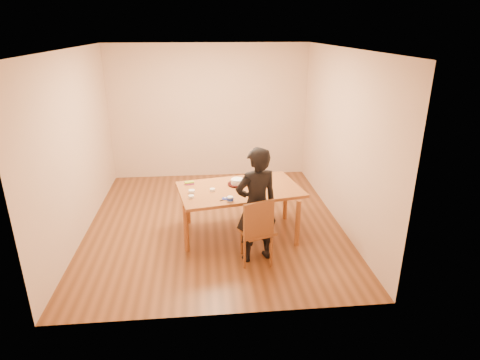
{
  "coord_description": "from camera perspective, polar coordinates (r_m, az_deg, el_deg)",
  "views": [
    {
      "loc": [
        -0.15,
        -5.87,
        2.99
      ],
      "look_at": [
        0.37,
        -0.46,
        0.9
      ],
      "focal_mm": 30.0,
      "sensor_mm": 36.0,
      "label": 1
    }
  ],
  "objects": [
    {
      "name": "frosting_dollop",
      "position": [
        5.56,
        -2.12,
        -2.53
      ],
      "size": [
        0.04,
        0.04,
        0.02
      ],
      "primitive_type": "ellipsoid",
      "color": "white",
      "rests_on": "frosting_lid"
    },
    {
      "name": "frosting_tub",
      "position": [
        5.47,
        -1.41,
        -2.72
      ],
      "size": [
        0.08,
        0.08,
        0.07
      ],
      "primitive_type": "cylinder",
      "color": "white",
      "rests_on": "dining_table"
    },
    {
      "name": "ramekin_yellow",
      "position": [
        5.83,
        -3.95,
        -1.4
      ],
      "size": [
        0.08,
        0.08,
        0.04
      ],
      "primitive_type": "cylinder",
      "color": "white",
      "rests_on": "dining_table"
    },
    {
      "name": "candy_box_pink",
      "position": [
        6.11,
        -7.17,
        -0.52
      ],
      "size": [
        0.14,
        0.08,
        0.02
      ],
      "primitive_type": "cube",
      "rotation": [
        0.0,
        0.0,
        0.11
      ],
      "color": "#EF389A",
      "rests_on": "dining_table"
    },
    {
      "name": "dining_chair",
      "position": [
        5.37,
        2.36,
        -7.21
      ],
      "size": [
        0.53,
        0.53,
        0.04
      ],
      "primitive_type": "cube",
      "rotation": [
        0.0,
        0.0,
        0.34
      ],
      "color": "brown",
      "rests_on": "floor"
    },
    {
      "name": "dining_table",
      "position": [
        5.93,
        -0.05,
        -1.36
      ],
      "size": [
        1.92,
        1.35,
        0.04
      ],
      "primitive_type": "cube",
      "rotation": [
        0.0,
        0.0,
        0.18
      ],
      "color": "brown",
      "rests_on": "floor"
    },
    {
      "name": "cake_plate",
      "position": [
        6.04,
        -0.39,
        -0.6
      ],
      "size": [
        0.29,
        0.29,
        0.02
      ],
      "primitive_type": "cylinder",
      "color": "#B10B13",
      "rests_on": "dining_table"
    },
    {
      "name": "frosting_lid",
      "position": [
        5.57,
        -2.12,
        -2.65
      ],
      "size": [
        0.09,
        0.09,
        0.01
      ],
      "primitive_type": "cylinder",
      "color": "navy",
      "rests_on": "dining_table"
    },
    {
      "name": "frosting_dome",
      "position": [
        6.01,
        -0.39,
        0.16
      ],
      "size": [
        0.19,
        0.19,
        0.03
      ],
      "primitive_type": "ellipsoid",
      "color": "white",
      "rests_on": "cake"
    },
    {
      "name": "spatula",
      "position": [
        5.53,
        -2.19,
        -2.8
      ],
      "size": [
        0.14,
        0.08,
        0.01
      ],
      "primitive_type": "cube",
      "rotation": [
        0.0,
        0.0,
        0.44
      ],
      "color": "black",
      "rests_on": "dining_table"
    },
    {
      "name": "cake",
      "position": [
        6.03,
        -0.39,
        -0.23
      ],
      "size": [
        0.19,
        0.19,
        0.06
      ],
      "primitive_type": "cylinder",
      "color": "white",
      "rests_on": "cake_plate"
    },
    {
      "name": "person",
      "position": [
        5.26,
        2.35,
        -3.64
      ],
      "size": [
        0.66,
        0.53,
        1.59
      ],
      "primitive_type": "imported",
      "rotation": [
        0.0,
        0.0,
        3.42
      ],
      "color": "black",
      "rests_on": "floor"
    },
    {
      "name": "candy_box_green",
      "position": [
        6.11,
        -7.23,
        -0.32
      ],
      "size": [
        0.15,
        0.09,
        0.02
      ],
      "primitive_type": "cube",
      "rotation": [
        0.0,
        0.0,
        0.19
      ],
      "color": "green",
      "rests_on": "candy_box_pink"
    },
    {
      "name": "ramekin_multi",
      "position": [
        5.79,
        -6.89,
        -1.62
      ],
      "size": [
        0.09,
        0.09,
        0.04
      ],
      "primitive_type": "cylinder",
      "color": "white",
      "rests_on": "dining_table"
    },
    {
      "name": "room_shell",
      "position": [
        6.42,
        -4.01,
        6.19
      ],
      "size": [
        4.0,
        4.5,
        2.7
      ],
      "color": "#5A3116",
      "rests_on": "ground"
    },
    {
      "name": "ramekin_green",
      "position": [
        5.63,
        -6.95,
        -2.37
      ],
      "size": [
        0.08,
        0.08,
        0.04
      ],
      "primitive_type": "cylinder",
      "color": "white",
      "rests_on": "dining_table"
    }
  ]
}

